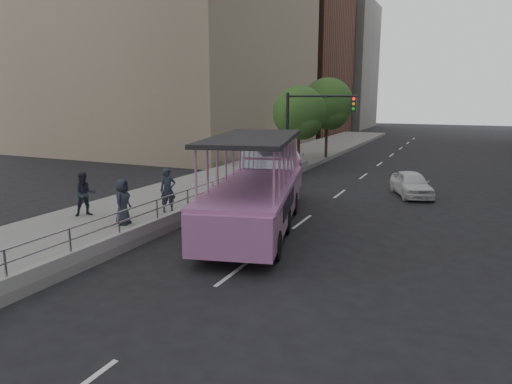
{
  "coord_description": "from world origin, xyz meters",
  "views": [
    {
      "loc": [
        6.69,
        -12.93,
        4.91
      ],
      "look_at": [
        0.18,
        1.32,
        1.67
      ],
      "focal_mm": 32.0,
      "sensor_mm": 36.0,
      "label": 1
    }
  ],
  "objects_px": {
    "parking_sign": "(274,159)",
    "duck_boat": "(260,190)",
    "car": "(411,184)",
    "street_tree_near": "(300,115)",
    "pedestrian_mid": "(85,194)",
    "street_tree_far": "(328,106)",
    "pedestrian_far": "(123,202)",
    "traffic_signal": "(307,123)",
    "pedestrian_near": "(168,190)"
  },
  "relations": [
    {
      "from": "pedestrian_mid",
      "to": "street_tree_far",
      "type": "bearing_deg",
      "value": 29.5
    },
    {
      "from": "parking_sign",
      "to": "street_tree_near",
      "type": "xyz_separation_m",
      "value": [
        -0.64,
        5.99,
        2.17
      ]
    },
    {
      "from": "pedestrian_near",
      "to": "traffic_signal",
      "type": "bearing_deg",
      "value": 29.55
    },
    {
      "from": "pedestrian_near",
      "to": "pedestrian_mid",
      "type": "xyz_separation_m",
      "value": [
        -2.63,
        -1.88,
        -0.02
      ]
    },
    {
      "from": "duck_boat",
      "to": "traffic_signal",
      "type": "bearing_deg",
      "value": 97.46
    },
    {
      "from": "car",
      "to": "street_tree_near",
      "type": "xyz_separation_m",
      "value": [
        -7.72,
        4.86,
        3.19
      ]
    },
    {
      "from": "pedestrian_near",
      "to": "pedestrian_far",
      "type": "relative_size",
      "value": 1.06
    },
    {
      "from": "traffic_signal",
      "to": "pedestrian_near",
      "type": "bearing_deg",
      "value": -103.45
    },
    {
      "from": "street_tree_near",
      "to": "pedestrian_near",
      "type": "bearing_deg",
      "value": -93.63
    },
    {
      "from": "pedestrian_far",
      "to": "street_tree_far",
      "type": "height_order",
      "value": "street_tree_far"
    },
    {
      "from": "pedestrian_far",
      "to": "street_tree_far",
      "type": "relative_size",
      "value": 0.26
    },
    {
      "from": "pedestrian_far",
      "to": "street_tree_far",
      "type": "bearing_deg",
      "value": -17.66
    },
    {
      "from": "traffic_signal",
      "to": "car",
      "type": "bearing_deg",
      "value": -13.18
    },
    {
      "from": "pedestrian_mid",
      "to": "traffic_signal",
      "type": "bearing_deg",
      "value": 16.55
    },
    {
      "from": "car",
      "to": "pedestrian_mid",
      "type": "bearing_deg",
      "value": -158.26
    },
    {
      "from": "street_tree_near",
      "to": "street_tree_far",
      "type": "distance_m",
      "value": 6.02
    },
    {
      "from": "duck_boat",
      "to": "pedestrian_far",
      "type": "height_order",
      "value": "duck_boat"
    },
    {
      "from": "pedestrian_near",
      "to": "pedestrian_mid",
      "type": "bearing_deg",
      "value": 168.61
    },
    {
      "from": "parking_sign",
      "to": "traffic_signal",
      "type": "height_order",
      "value": "traffic_signal"
    },
    {
      "from": "car",
      "to": "street_tree_near",
      "type": "height_order",
      "value": "street_tree_near"
    },
    {
      "from": "parking_sign",
      "to": "duck_boat",
      "type": "bearing_deg",
      "value": -72.18
    },
    {
      "from": "pedestrian_mid",
      "to": "pedestrian_far",
      "type": "height_order",
      "value": "pedestrian_mid"
    },
    {
      "from": "duck_boat",
      "to": "pedestrian_mid",
      "type": "distance_m",
      "value": 6.95
    },
    {
      "from": "parking_sign",
      "to": "street_tree_near",
      "type": "relative_size",
      "value": 0.46
    },
    {
      "from": "pedestrian_mid",
      "to": "car",
      "type": "bearing_deg",
      "value": -6.95
    },
    {
      "from": "pedestrian_far",
      "to": "traffic_signal",
      "type": "relative_size",
      "value": 0.33
    },
    {
      "from": "pedestrian_mid",
      "to": "street_tree_far",
      "type": "distance_m",
      "value": 22.18
    },
    {
      "from": "street_tree_near",
      "to": "traffic_signal",
      "type": "bearing_deg",
      "value": -65.02
    },
    {
      "from": "pedestrian_mid",
      "to": "pedestrian_far",
      "type": "xyz_separation_m",
      "value": [
        2.21,
        -0.37,
        -0.02
      ]
    },
    {
      "from": "duck_boat",
      "to": "pedestrian_mid",
      "type": "height_order",
      "value": "duck_boat"
    },
    {
      "from": "pedestrian_near",
      "to": "street_tree_far",
      "type": "xyz_separation_m",
      "value": [
        1.07,
        19.76,
        3.11
      ]
    },
    {
      "from": "car",
      "to": "parking_sign",
      "type": "height_order",
      "value": "parking_sign"
    },
    {
      "from": "duck_boat",
      "to": "pedestrian_far",
      "type": "distance_m",
      "value": 5.24
    },
    {
      "from": "pedestrian_far",
      "to": "parking_sign",
      "type": "height_order",
      "value": "parking_sign"
    },
    {
      "from": "street_tree_near",
      "to": "pedestrian_mid",
      "type": "bearing_deg",
      "value": -102.62
    },
    {
      "from": "car",
      "to": "street_tree_near",
      "type": "relative_size",
      "value": 0.64
    },
    {
      "from": "parking_sign",
      "to": "street_tree_near",
      "type": "bearing_deg",
      "value": 96.11
    },
    {
      "from": "traffic_signal",
      "to": "street_tree_far",
      "type": "bearing_deg",
      "value": 98.43
    },
    {
      "from": "car",
      "to": "pedestrian_far",
      "type": "distance_m",
      "value": 14.35
    },
    {
      "from": "parking_sign",
      "to": "street_tree_near",
      "type": "height_order",
      "value": "street_tree_near"
    },
    {
      "from": "car",
      "to": "pedestrian_near",
      "type": "height_order",
      "value": "pedestrian_near"
    },
    {
      "from": "street_tree_near",
      "to": "car",
      "type": "bearing_deg",
      "value": -32.2
    },
    {
      "from": "parking_sign",
      "to": "street_tree_near",
      "type": "distance_m",
      "value": 6.4
    },
    {
      "from": "pedestrian_mid",
      "to": "traffic_signal",
      "type": "height_order",
      "value": "traffic_signal"
    },
    {
      "from": "pedestrian_mid",
      "to": "traffic_signal",
      "type": "relative_size",
      "value": 0.34
    },
    {
      "from": "pedestrian_mid",
      "to": "street_tree_far",
      "type": "xyz_separation_m",
      "value": [
        3.7,
        21.64,
        3.13
      ]
    },
    {
      "from": "street_tree_near",
      "to": "duck_boat",
      "type": "bearing_deg",
      "value": -77.54
    },
    {
      "from": "traffic_signal",
      "to": "street_tree_near",
      "type": "relative_size",
      "value": 0.91
    },
    {
      "from": "pedestrian_near",
      "to": "street_tree_far",
      "type": "height_order",
      "value": "street_tree_far"
    },
    {
      "from": "pedestrian_far",
      "to": "street_tree_near",
      "type": "height_order",
      "value": "street_tree_near"
    }
  ]
}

